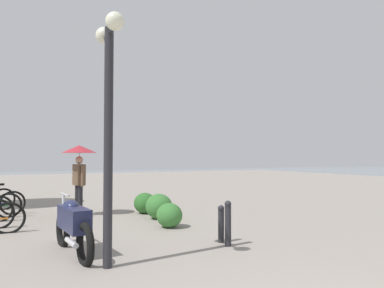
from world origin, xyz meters
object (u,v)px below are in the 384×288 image
(pedestrian, at_px, (79,160))
(lamppost, at_px, (109,100))
(motorcycle, at_px, (73,225))
(bollard_mid, at_px, (221,223))
(bollard_near, at_px, (228,222))

(pedestrian, bearing_deg, lamppost, 175.65)
(motorcycle, bearing_deg, lamppost, -161.44)
(pedestrian, relative_size, bollard_mid, 2.76)
(lamppost, bearing_deg, bollard_near, -82.63)
(lamppost, bearing_deg, bollard_mid, -75.48)
(motorcycle, relative_size, bollard_mid, 2.95)
(lamppost, height_order, pedestrian, lamppost)
(lamppost, xyz_separation_m, bollard_mid, (0.62, -2.40, -2.19))
(lamppost, distance_m, bollard_near, 3.19)
(pedestrian, height_order, bollard_near, pedestrian)
(lamppost, height_order, motorcycle, lamppost)
(motorcycle, height_order, bollard_mid, motorcycle)
(lamppost, distance_m, motorcycle, 2.36)
(motorcycle, distance_m, bollard_mid, 2.80)
(lamppost, xyz_separation_m, motorcycle, (1.07, 0.36, -2.07))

